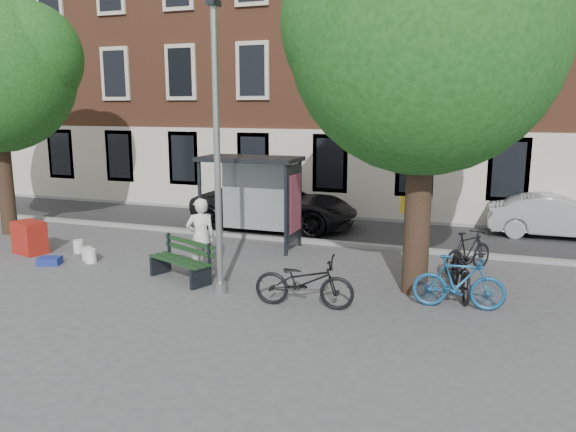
{
  "coord_description": "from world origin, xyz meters",
  "views": [
    {
      "loc": [
        5.35,
        -10.58,
        4.04
      ],
      "look_at": [
        0.85,
        2.04,
        1.4
      ],
      "focal_mm": 35.0,
      "sensor_mm": 36.0,
      "label": 1
    }
  ],
  "objects_px": {
    "bench": "(182,262)",
    "bike_d": "(468,252)",
    "bike_c": "(462,270)",
    "bike_a": "(304,282)",
    "painter": "(201,237)",
    "bike_b": "(459,282)",
    "car_dark": "(275,205)",
    "notice_sign": "(406,217)",
    "bus_shelter": "(264,182)",
    "red_stand": "(29,237)",
    "car_silver": "(557,216)",
    "lamppost": "(217,166)"
  },
  "relations": [
    {
      "from": "bike_c",
      "to": "bike_a",
      "type": "bearing_deg",
      "value": -159.85
    },
    {
      "from": "bike_a",
      "to": "red_stand",
      "type": "relative_size",
      "value": 2.27
    },
    {
      "from": "bike_d",
      "to": "car_dark",
      "type": "xyz_separation_m",
      "value": [
        -6.32,
        3.32,
        0.23
      ]
    },
    {
      "from": "bike_a",
      "to": "car_dark",
      "type": "relative_size",
      "value": 0.37
    },
    {
      "from": "painter",
      "to": "bus_shelter",
      "type": "bearing_deg",
      "value": -134.15
    },
    {
      "from": "car_dark",
      "to": "red_stand",
      "type": "bearing_deg",
      "value": 132.73
    },
    {
      "from": "painter",
      "to": "car_dark",
      "type": "bearing_deg",
      "value": -124.26
    },
    {
      "from": "bike_d",
      "to": "red_stand",
      "type": "xyz_separation_m",
      "value": [
        -11.54,
        -2.11,
        -0.08
      ]
    },
    {
      "from": "car_dark",
      "to": "red_stand",
      "type": "xyz_separation_m",
      "value": [
        -5.22,
        -5.44,
        -0.31
      ]
    },
    {
      "from": "bench",
      "to": "car_dark",
      "type": "height_order",
      "value": "car_dark"
    },
    {
      "from": "bench",
      "to": "car_silver",
      "type": "bearing_deg",
      "value": 64.37
    },
    {
      "from": "bike_c",
      "to": "car_silver",
      "type": "xyz_separation_m",
      "value": [
        2.5,
        6.61,
        0.12
      ]
    },
    {
      "from": "painter",
      "to": "bike_b",
      "type": "xyz_separation_m",
      "value": [
        5.95,
        -0.25,
        -0.4
      ]
    },
    {
      "from": "red_stand",
      "to": "bike_c",
      "type": "bearing_deg",
      "value": 2.05
    },
    {
      "from": "painter",
      "to": "notice_sign",
      "type": "relative_size",
      "value": 1.02
    },
    {
      "from": "bike_c",
      "to": "bike_d",
      "type": "relative_size",
      "value": 1.17
    },
    {
      "from": "bike_b",
      "to": "bike_c",
      "type": "relative_size",
      "value": 0.89
    },
    {
      "from": "lamppost",
      "to": "car_dark",
      "type": "relative_size",
      "value": 1.12
    },
    {
      "from": "bike_d",
      "to": "painter",
      "type": "bearing_deg",
      "value": 55.18
    },
    {
      "from": "bus_shelter",
      "to": "car_silver",
      "type": "bearing_deg",
      "value": 27.36
    },
    {
      "from": "bike_c",
      "to": "bike_d",
      "type": "xyz_separation_m",
      "value": [
        0.08,
        1.7,
        -0.01
      ]
    },
    {
      "from": "bench",
      "to": "car_silver",
      "type": "height_order",
      "value": "car_silver"
    },
    {
      "from": "bench",
      "to": "bike_d",
      "type": "height_order",
      "value": "bike_d"
    },
    {
      "from": "bike_b",
      "to": "bike_d",
      "type": "distance_m",
      "value": 2.63
    },
    {
      "from": "lamppost",
      "to": "bus_shelter",
      "type": "xyz_separation_m",
      "value": [
        -0.61,
        4.11,
        -0.87
      ]
    },
    {
      "from": "car_dark",
      "to": "notice_sign",
      "type": "height_order",
      "value": "notice_sign"
    },
    {
      "from": "bike_c",
      "to": "notice_sign",
      "type": "height_order",
      "value": "notice_sign"
    },
    {
      "from": "painter",
      "to": "red_stand",
      "type": "bearing_deg",
      "value": -39.81
    },
    {
      "from": "painter",
      "to": "bike_d",
      "type": "distance_m",
      "value": 6.5
    },
    {
      "from": "painter",
      "to": "car_dark",
      "type": "relative_size",
      "value": 0.35
    },
    {
      "from": "bike_d",
      "to": "car_dark",
      "type": "bearing_deg",
      "value": 5.96
    },
    {
      "from": "painter",
      "to": "bike_c",
      "type": "bearing_deg",
      "value": 149.38
    },
    {
      "from": "bus_shelter",
      "to": "bike_c",
      "type": "relative_size",
      "value": 1.38
    },
    {
      "from": "bus_shelter",
      "to": "bike_d",
      "type": "height_order",
      "value": "bus_shelter"
    },
    {
      "from": "bus_shelter",
      "to": "painter",
      "type": "bearing_deg",
      "value": -97.09
    },
    {
      "from": "bike_a",
      "to": "bike_b",
      "type": "height_order",
      "value": "bike_b"
    },
    {
      "from": "painter",
      "to": "notice_sign",
      "type": "distance_m",
      "value": 5.03
    },
    {
      "from": "bike_d",
      "to": "notice_sign",
      "type": "xyz_separation_m",
      "value": [
        -1.5,
        -0.24,
        0.81
      ]
    },
    {
      "from": "car_dark",
      "to": "notice_sign",
      "type": "distance_m",
      "value": 6.02
    },
    {
      "from": "bench",
      "to": "bike_b",
      "type": "relative_size",
      "value": 1.03
    },
    {
      "from": "red_stand",
      "to": "bike_a",
      "type": "bearing_deg",
      "value": -9.85
    },
    {
      "from": "bench",
      "to": "car_silver",
      "type": "relative_size",
      "value": 0.47
    },
    {
      "from": "painter",
      "to": "car_silver",
      "type": "xyz_separation_m",
      "value": [
        8.46,
        7.28,
        -0.28
      ]
    },
    {
      "from": "car_dark",
      "to": "bike_a",
      "type": "bearing_deg",
      "value": -158.07
    },
    {
      "from": "lamppost",
      "to": "bike_a",
      "type": "relative_size",
      "value": 2.99
    },
    {
      "from": "bus_shelter",
      "to": "red_stand",
      "type": "distance_m",
      "value": 6.7
    },
    {
      "from": "lamppost",
      "to": "bike_a",
      "type": "bearing_deg",
      "value": -6.02
    },
    {
      "from": "bike_a",
      "to": "painter",
      "type": "bearing_deg",
      "value": 62.19
    },
    {
      "from": "bike_b",
      "to": "bench",
      "type": "bearing_deg",
      "value": 87.12
    },
    {
      "from": "lamppost",
      "to": "bus_shelter",
      "type": "distance_m",
      "value": 4.24
    }
  ]
}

